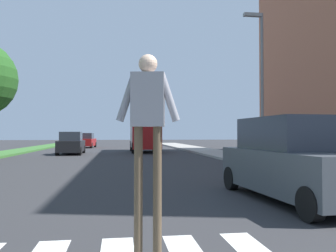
{
  "coord_description": "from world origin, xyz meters",
  "views": [
    {
      "loc": [
        0.91,
        4.35,
        1.56
      ],
      "look_at": [
        2.54,
        15.77,
        1.83
      ],
      "focal_mm": 37.05,
      "sensor_mm": 36.0,
      "label": 1
    }
  ],
  "objects_px": {
    "street_lamp_right": "(260,74)",
    "sedan_distant": "(86,141)",
    "truck_box_delivery": "(145,133)",
    "suv_crossing": "(294,161)",
    "sedan_midblock": "(71,144)",
    "pedestrian_performer": "(148,126)"
  },
  "relations": [
    {
      "from": "street_lamp_right",
      "to": "sedan_distant",
      "type": "height_order",
      "value": "street_lamp_right"
    },
    {
      "from": "street_lamp_right",
      "to": "truck_box_delivery",
      "type": "height_order",
      "value": "street_lamp_right"
    },
    {
      "from": "sedan_distant",
      "to": "truck_box_delivery",
      "type": "distance_m",
      "value": 12.09
    },
    {
      "from": "suv_crossing",
      "to": "sedan_distant",
      "type": "bearing_deg",
      "value": 103.27
    },
    {
      "from": "street_lamp_right",
      "to": "sedan_midblock",
      "type": "relative_size",
      "value": 1.78
    },
    {
      "from": "suv_crossing",
      "to": "sedan_distant",
      "type": "xyz_separation_m",
      "value": [
        -7.8,
        33.09,
        -0.15
      ]
    },
    {
      "from": "street_lamp_right",
      "to": "pedestrian_performer",
      "type": "height_order",
      "value": "street_lamp_right"
    },
    {
      "from": "street_lamp_right",
      "to": "truck_box_delivery",
      "type": "bearing_deg",
      "value": 109.03
    },
    {
      "from": "street_lamp_right",
      "to": "suv_crossing",
      "type": "bearing_deg",
      "value": -108.35
    },
    {
      "from": "sedan_midblock",
      "to": "sedan_distant",
      "type": "distance_m",
      "value": 13.2
    },
    {
      "from": "sedan_midblock",
      "to": "truck_box_delivery",
      "type": "distance_m",
      "value": 6.52
    },
    {
      "from": "pedestrian_performer",
      "to": "sedan_midblock",
      "type": "relative_size",
      "value": 0.59
    },
    {
      "from": "sedan_distant",
      "to": "truck_box_delivery",
      "type": "height_order",
      "value": "truck_box_delivery"
    },
    {
      "from": "street_lamp_right",
      "to": "suv_crossing",
      "type": "distance_m",
      "value": 9.92
    },
    {
      "from": "pedestrian_performer",
      "to": "sedan_distant",
      "type": "relative_size",
      "value": 0.6
    },
    {
      "from": "suv_crossing",
      "to": "street_lamp_right",
      "type": "bearing_deg",
      "value": 71.65
    },
    {
      "from": "pedestrian_performer",
      "to": "sedan_distant",
      "type": "distance_m",
      "value": 37.03
    },
    {
      "from": "street_lamp_right",
      "to": "suv_crossing",
      "type": "xyz_separation_m",
      "value": [
        -2.9,
        -8.75,
        -3.66
      ]
    },
    {
      "from": "sedan_distant",
      "to": "suv_crossing",
      "type": "bearing_deg",
      "value": -76.73
    },
    {
      "from": "sedan_midblock",
      "to": "street_lamp_right",
      "type": "bearing_deg",
      "value": -46.3
    },
    {
      "from": "suv_crossing",
      "to": "truck_box_delivery",
      "type": "xyz_separation_m",
      "value": [
        -1.87,
        22.59,
        0.7
      ]
    },
    {
      "from": "street_lamp_right",
      "to": "suv_crossing",
      "type": "relative_size",
      "value": 1.59
    }
  ]
}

